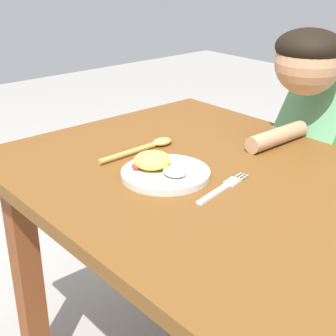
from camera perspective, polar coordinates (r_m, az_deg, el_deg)
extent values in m
cube|color=brown|center=(1.18, 5.02, -1.23)|extent=(1.01, 0.81, 0.03)
cube|color=brown|center=(1.51, -15.80, -11.99)|extent=(0.07, 0.07, 0.69)
cube|color=brown|center=(1.80, 2.21, -4.82)|extent=(0.07, 0.07, 0.69)
cylinder|color=silver|center=(1.14, -0.28, -0.66)|extent=(0.21, 0.21, 0.02)
ellipsoid|color=#F5DD4F|center=(1.15, -1.82, 0.91)|extent=(0.09, 0.09, 0.04)
ellipsoid|color=red|center=(1.14, -3.62, 0.21)|extent=(0.02, 0.03, 0.02)
ellipsoid|color=white|center=(1.11, 0.75, -0.43)|extent=(0.06, 0.05, 0.02)
cube|color=silver|center=(1.06, 5.29, -2.97)|extent=(0.04, 0.11, 0.01)
cube|color=silver|center=(1.12, 7.41, -1.58)|extent=(0.03, 0.04, 0.01)
cylinder|color=silver|center=(1.15, 8.73, -1.08)|extent=(0.01, 0.03, 0.00)
cylinder|color=silver|center=(1.15, 8.34, -0.97)|extent=(0.01, 0.03, 0.00)
cylinder|color=silver|center=(1.16, 7.96, -0.86)|extent=(0.01, 0.03, 0.00)
cylinder|color=#B28D48|center=(1.27, -4.64, 1.71)|extent=(0.02, 0.18, 0.01)
ellipsoid|color=#B28D48|center=(1.34, -0.68, 3.06)|extent=(0.04, 0.06, 0.02)
cube|color=#433B72|center=(1.77, 16.61, -8.43)|extent=(0.21, 0.16, 0.59)
cube|color=#599966|center=(1.52, 16.69, 4.11)|extent=(0.20, 0.28, 0.34)
sphere|color=tan|center=(1.40, 15.78, 11.61)|extent=(0.18, 0.18, 0.18)
ellipsoid|color=black|center=(1.39, 15.96, 13.22)|extent=(0.18, 0.18, 0.10)
cylinder|color=tan|center=(1.37, 12.42, 3.55)|extent=(0.05, 0.21, 0.05)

